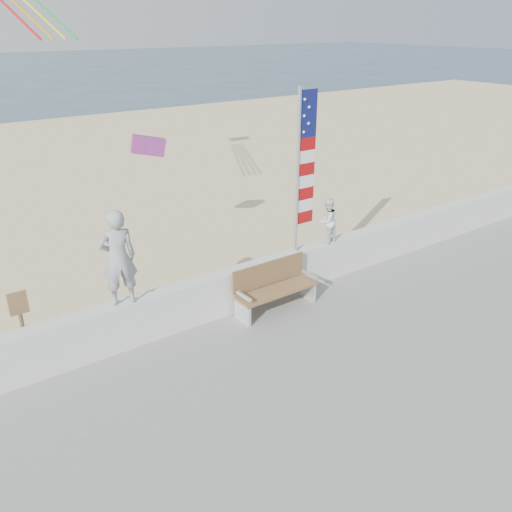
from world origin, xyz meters
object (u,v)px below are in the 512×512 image
at_px(bench, 274,286).
at_px(child, 327,221).
at_px(adult, 118,258).
at_px(flag, 302,165).

bearing_deg(bench, child, 13.77).
bearing_deg(adult, bench, -178.65).
relative_size(child, flag, 0.30).
distance_m(adult, flag, 4.27).
relative_size(adult, flag, 0.50).
bearing_deg(child, flag, -11.47).
xyz_separation_m(child, bench, (-1.85, -0.45, -0.91)).
height_order(child, bench, child).
relative_size(adult, child, 1.70).
xyz_separation_m(adult, bench, (3.08, -0.45, -1.27)).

